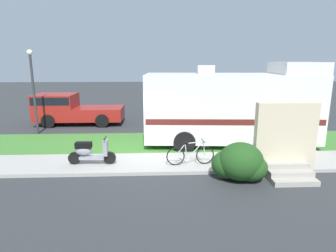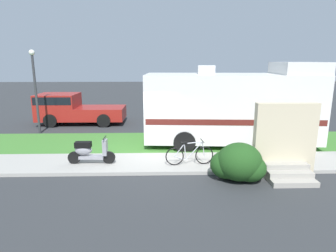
# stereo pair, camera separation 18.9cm
# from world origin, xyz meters

# --- Properties ---
(ground_plane) EXTENTS (80.00, 80.00, 0.00)m
(ground_plane) POSITION_xyz_m (0.00, 0.00, 0.00)
(ground_plane) COLOR #2D3033
(sidewalk) EXTENTS (24.00, 2.00, 0.12)m
(sidewalk) POSITION_xyz_m (0.00, -1.20, 0.06)
(sidewalk) COLOR #9E9B93
(sidewalk) RESTS_ON ground
(grass_strip) EXTENTS (24.00, 3.40, 0.08)m
(grass_strip) POSITION_xyz_m (0.00, 1.50, 0.04)
(grass_strip) COLOR #3D752D
(grass_strip) RESTS_ON ground
(motorhome_rv) EXTENTS (7.50, 3.06, 3.64)m
(motorhome_rv) POSITION_xyz_m (4.02, 1.27, 1.73)
(motorhome_rv) COLOR silver
(motorhome_rv) RESTS_ON ground
(scooter) EXTENTS (1.67, 0.50, 0.97)m
(scooter) POSITION_xyz_m (-1.68, -1.32, 0.58)
(scooter) COLOR black
(scooter) RESTS_ON ground
(bicycle) EXTENTS (1.70, 0.52, 0.88)m
(bicycle) POSITION_xyz_m (1.85, -1.54, 0.49)
(bicycle) COLOR black
(bicycle) RESTS_ON ground
(pickup_truck_near) EXTENTS (5.02, 2.17, 1.79)m
(pickup_truck_near) POSITION_xyz_m (-4.38, 5.87, 0.95)
(pickup_truck_near) COLOR maroon
(pickup_truck_near) RESTS_ON ground
(porch_steps) EXTENTS (2.00, 1.26, 2.40)m
(porch_steps) POSITION_xyz_m (4.89, -2.29, 0.97)
(porch_steps) COLOR #9E998E
(porch_steps) RESTS_ON ground
(bush_by_porch) EXTENTS (1.69, 1.27, 1.20)m
(bush_by_porch) POSITION_xyz_m (3.27, -2.69, 0.57)
(bush_by_porch) COLOR #1E4719
(bush_by_porch) RESTS_ON ground
(bottle_green) EXTENTS (0.08, 0.08, 0.29)m
(bottle_green) POSITION_xyz_m (4.97, -1.55, 0.24)
(bottle_green) COLOR #19722D
(bottle_green) RESTS_ON ground
(bottle_spare) EXTENTS (0.08, 0.08, 0.26)m
(bottle_spare) POSITION_xyz_m (5.14, -1.26, 0.23)
(bottle_spare) COLOR navy
(bottle_spare) RESTS_ON ground
(street_lamp_post) EXTENTS (0.28, 0.28, 4.22)m
(street_lamp_post) POSITION_xyz_m (-5.45, 3.60, 2.57)
(street_lamp_post) COLOR #333338
(street_lamp_post) RESTS_ON ground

